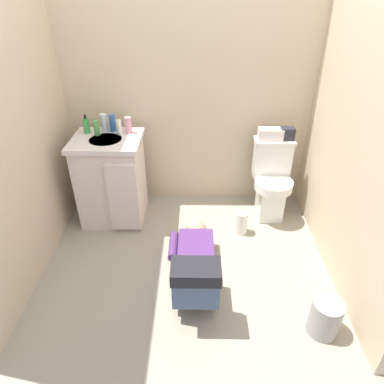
{
  "coord_description": "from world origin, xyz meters",
  "views": [
    {
      "loc": [
        0.08,
        -2.13,
        2.01
      ],
      "look_at": [
        0.04,
        0.34,
        0.45
      ],
      "focal_mm": 32.1,
      "sensor_mm": 36.0,
      "label": 1
    }
  ],
  "objects_px": {
    "toilet": "(271,180)",
    "bottle_blue": "(113,123)",
    "person_plumber": "(195,265)",
    "bottle_green": "(97,128)",
    "bottle_white": "(119,127)",
    "bottle_pink": "(128,125)",
    "toiletry_bag": "(287,134)",
    "trash_can": "(325,318)",
    "tissue_box": "(271,134)",
    "faucet": "(109,127)",
    "vanity_cabinet": "(112,179)",
    "paper_towel_roll": "(241,223)",
    "bottle_clear": "(104,123)",
    "soap_dispenser": "(86,126)"
  },
  "relations": [
    {
      "from": "bottle_clear",
      "to": "bottle_pink",
      "type": "bearing_deg",
      "value": -6.2
    },
    {
      "from": "bottle_clear",
      "to": "bottle_white",
      "type": "bearing_deg",
      "value": -23.15
    },
    {
      "from": "vanity_cabinet",
      "to": "faucet",
      "type": "relative_size",
      "value": 8.2
    },
    {
      "from": "soap_dispenser",
      "to": "bottle_blue",
      "type": "height_order",
      "value": "soap_dispenser"
    },
    {
      "from": "tissue_box",
      "to": "bottle_pink",
      "type": "distance_m",
      "value": 1.27
    },
    {
      "from": "toilet",
      "to": "bottle_pink",
      "type": "xyz_separation_m",
      "value": [
        -1.31,
        0.06,
        0.52
      ]
    },
    {
      "from": "vanity_cabinet",
      "to": "trash_can",
      "type": "relative_size",
      "value": 3.07
    },
    {
      "from": "bottle_pink",
      "to": "bottle_white",
      "type": "bearing_deg",
      "value": -153.89
    },
    {
      "from": "toilet",
      "to": "bottle_blue",
      "type": "relative_size",
      "value": 4.77
    },
    {
      "from": "toilet",
      "to": "bottle_green",
      "type": "bearing_deg",
      "value": -179.98
    },
    {
      "from": "vanity_cabinet",
      "to": "bottle_white",
      "type": "bearing_deg",
      "value": 44.29
    },
    {
      "from": "soap_dispenser",
      "to": "bottle_clear",
      "type": "bearing_deg",
      "value": 12.32
    },
    {
      "from": "person_plumber",
      "to": "trash_can",
      "type": "distance_m",
      "value": 0.95
    },
    {
      "from": "faucet",
      "to": "bottle_pink",
      "type": "xyz_separation_m",
      "value": [
        0.18,
        -0.01,
        0.02
      ]
    },
    {
      "from": "faucet",
      "to": "bottle_clear",
      "type": "relative_size",
      "value": 0.62
    },
    {
      "from": "vanity_cabinet",
      "to": "bottle_clear",
      "type": "xyz_separation_m",
      "value": [
        -0.04,
        0.16,
        0.48
      ]
    },
    {
      "from": "person_plumber",
      "to": "bottle_white",
      "type": "distance_m",
      "value": 1.36
    },
    {
      "from": "person_plumber",
      "to": "bottle_green",
      "type": "xyz_separation_m",
      "value": [
        -0.87,
        0.93,
        0.71
      ]
    },
    {
      "from": "vanity_cabinet",
      "to": "bottle_white",
      "type": "distance_m",
      "value": 0.49
    },
    {
      "from": "person_plumber",
      "to": "bottle_blue",
      "type": "distance_m",
      "value": 1.45
    },
    {
      "from": "person_plumber",
      "to": "toiletry_bag",
      "type": "xyz_separation_m",
      "value": [
        0.82,
        1.02,
        0.63
      ]
    },
    {
      "from": "person_plumber",
      "to": "trash_can",
      "type": "relative_size",
      "value": 3.99
    },
    {
      "from": "trash_can",
      "to": "soap_dispenser",
      "type": "bearing_deg",
      "value": 142.31
    },
    {
      "from": "bottle_green",
      "to": "bottle_pink",
      "type": "distance_m",
      "value": 0.27
    },
    {
      "from": "toiletry_bag",
      "to": "paper_towel_roll",
      "type": "distance_m",
      "value": 0.9
    },
    {
      "from": "bottle_green",
      "to": "trash_can",
      "type": "bearing_deg",
      "value": -38.32
    },
    {
      "from": "person_plumber",
      "to": "bottle_white",
      "type": "bearing_deg",
      "value": 125.42
    },
    {
      "from": "toilet",
      "to": "faucet",
      "type": "bearing_deg",
      "value": 177.42
    },
    {
      "from": "soap_dispenser",
      "to": "bottle_pink",
      "type": "height_order",
      "value": "soap_dispenser"
    },
    {
      "from": "bottle_green",
      "to": "vanity_cabinet",
      "type": "bearing_deg",
      "value": -40.29
    },
    {
      "from": "bottle_pink",
      "to": "paper_towel_roll",
      "type": "height_order",
      "value": "bottle_pink"
    },
    {
      "from": "bottle_green",
      "to": "trash_can",
      "type": "xyz_separation_m",
      "value": [
        1.71,
        -1.35,
        -0.75
      ]
    },
    {
      "from": "toiletry_bag",
      "to": "trash_can",
      "type": "height_order",
      "value": "toiletry_bag"
    },
    {
      "from": "tissue_box",
      "to": "toiletry_bag",
      "type": "distance_m",
      "value": 0.15
    },
    {
      "from": "tissue_box",
      "to": "bottle_clear",
      "type": "bearing_deg",
      "value": -179.6
    },
    {
      "from": "tissue_box",
      "to": "bottle_green",
      "type": "relative_size",
      "value": 1.68
    },
    {
      "from": "toiletry_bag",
      "to": "bottle_clear",
      "type": "relative_size",
      "value": 0.77
    },
    {
      "from": "bottle_white",
      "to": "bottle_pink",
      "type": "bearing_deg",
      "value": 26.11
    },
    {
      "from": "tissue_box",
      "to": "soap_dispenser",
      "type": "bearing_deg",
      "value": -178.49
    },
    {
      "from": "tissue_box",
      "to": "soap_dispenser",
      "type": "distance_m",
      "value": 1.64
    },
    {
      "from": "vanity_cabinet",
      "to": "tissue_box",
      "type": "relative_size",
      "value": 3.73
    },
    {
      "from": "person_plumber",
      "to": "tissue_box",
      "type": "bearing_deg",
      "value": 56.68
    },
    {
      "from": "toilet",
      "to": "bottle_green",
      "type": "xyz_separation_m",
      "value": [
        -1.58,
        -0.0,
        0.52
      ]
    },
    {
      "from": "toiletry_bag",
      "to": "bottle_blue",
      "type": "bearing_deg",
      "value": -179.88
    },
    {
      "from": "person_plumber",
      "to": "bottle_pink",
      "type": "bearing_deg",
      "value": 121.25
    },
    {
      "from": "toilet",
      "to": "toiletry_bag",
      "type": "distance_m",
      "value": 0.46
    },
    {
      "from": "bottle_blue",
      "to": "paper_towel_roll",
      "type": "bearing_deg",
      "value": -19.34
    },
    {
      "from": "faucet",
      "to": "bottle_white",
      "type": "relative_size",
      "value": 0.76
    },
    {
      "from": "soap_dispenser",
      "to": "bottle_white",
      "type": "distance_m",
      "value": 0.29
    },
    {
      "from": "soap_dispenser",
      "to": "paper_towel_roll",
      "type": "relative_size",
      "value": 0.76
    }
  ]
}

